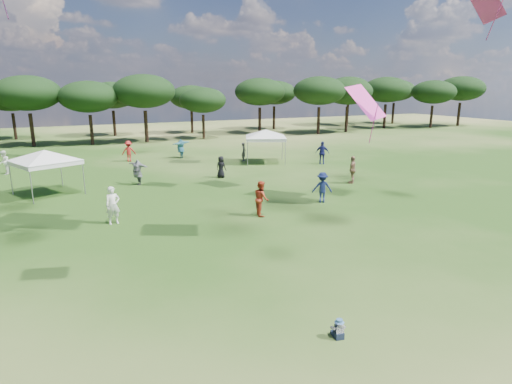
% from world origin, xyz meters
% --- Properties ---
extents(tree_line, '(108.78, 17.63, 7.77)m').
position_xyz_m(tree_line, '(2.39, 47.41, 5.42)').
color(tree_line, black).
rests_on(tree_line, ground).
extents(tent_left, '(5.85, 5.85, 2.97)m').
position_xyz_m(tent_left, '(-6.92, 22.02, 2.55)').
color(tent_left, gray).
rests_on(tent_left, ground).
extents(tent_right, '(5.96, 5.96, 3.07)m').
position_xyz_m(tent_right, '(9.57, 26.33, 2.64)').
color(tent_right, gray).
rests_on(tent_right, ground).
extents(toddler, '(0.38, 0.41, 0.53)m').
position_xyz_m(toddler, '(-0.21, 2.45, 0.24)').
color(toddler, '#151E31').
rests_on(toddler, ground).
extents(festival_crowd, '(28.51, 20.07, 1.88)m').
position_xyz_m(festival_crowd, '(-1.31, 22.76, 0.87)').
color(festival_crowd, '#24586D').
rests_on(festival_crowd, ground).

